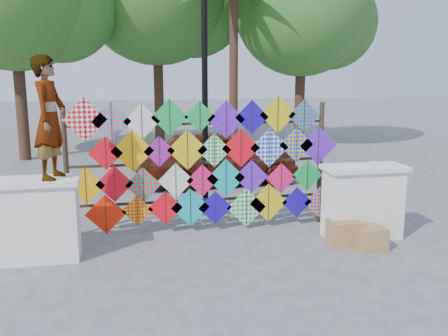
% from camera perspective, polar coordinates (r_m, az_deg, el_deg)
% --- Properties ---
extents(ground, '(80.00, 80.00, 0.00)m').
position_cam_1_polar(ground, '(8.53, -1.94, -8.63)').
color(ground, gray).
rests_on(ground, ground).
extents(parapet_left, '(1.40, 0.65, 1.28)m').
position_cam_1_polar(parapet_left, '(8.16, -20.88, -5.51)').
color(parapet_left, silver).
rests_on(parapet_left, ground).
extents(parapet_right, '(1.40, 0.65, 1.28)m').
position_cam_1_polar(parapet_right, '(8.97, 15.57, -3.69)').
color(parapet_right, silver).
rests_on(parapet_right, ground).
extents(kite_rack, '(4.91, 0.24, 2.44)m').
position_cam_1_polar(kite_rack, '(8.90, -2.24, 0.43)').
color(kite_rack, '#2C2418').
rests_on(kite_rack, ground).
extents(tree_east, '(5.40, 4.80, 7.42)m').
position_cam_1_polar(tree_east, '(18.69, 9.18, 17.54)').
color(tree_east, '#482E1E').
rests_on(tree_east, ground).
extents(palm_tree, '(3.62, 3.62, 5.83)m').
position_cam_1_polar(palm_tree, '(16.42, 1.13, 18.45)').
color(palm_tree, '#482E1E').
rests_on(palm_tree, ground).
extents(vendor_woman, '(0.60, 0.76, 1.82)m').
position_cam_1_polar(vendor_woman, '(7.82, -19.31, 5.44)').
color(vendor_woman, '#99999E').
rests_on(vendor_woman, parapet_left).
extents(sedan, '(4.24, 1.96, 1.41)m').
position_cam_1_polar(sedan, '(12.71, -0.77, 1.31)').
color(sedan, '#601C10').
rests_on(sedan, ground).
extents(lamppost, '(0.28, 0.28, 4.46)m').
position_cam_1_polar(lamppost, '(10.04, -2.21, 10.07)').
color(lamppost, black).
rests_on(lamppost, ground).
extents(cardboard_box_near, '(0.48, 0.43, 0.43)m').
position_cam_1_polar(cardboard_box_near, '(8.63, 13.51, -7.21)').
color(cardboard_box_near, olive).
rests_on(cardboard_box_near, ground).
extents(cardboard_box_far, '(0.44, 0.40, 0.37)m').
position_cam_1_polar(cardboard_box_far, '(8.58, 16.49, -7.68)').
color(cardboard_box_far, olive).
rests_on(cardboard_box_far, ground).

